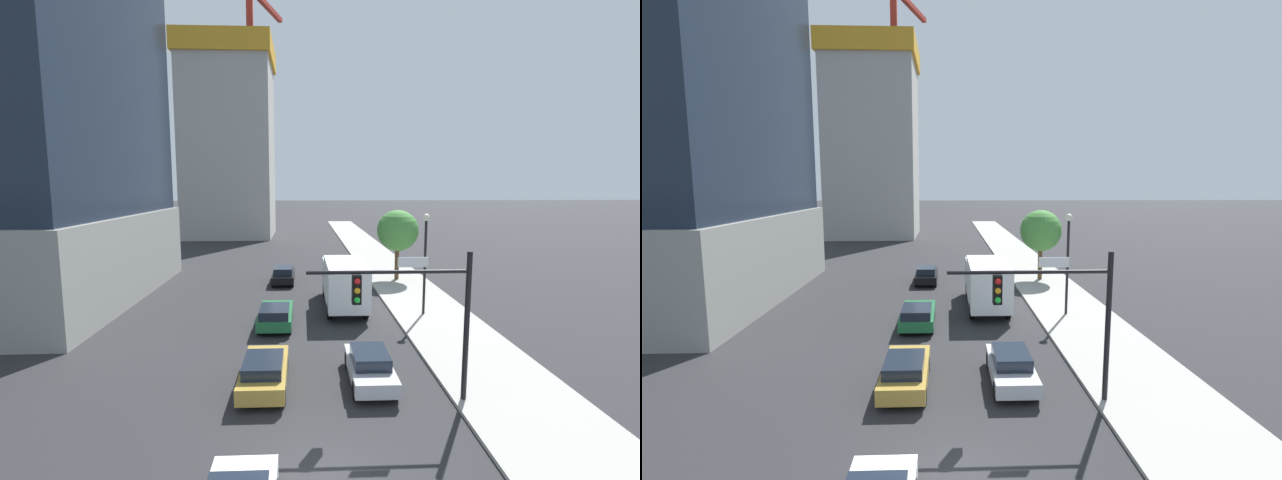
# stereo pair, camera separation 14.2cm
# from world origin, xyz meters

# --- Properties ---
(sidewalk) EXTENTS (4.98, 120.00, 0.15)m
(sidewalk) POSITION_xyz_m (7.69, 20.00, 0.07)
(sidewalk) COLOR #9E9B93
(sidewalk) RESTS_ON ground
(construction_building) EXTENTS (14.83, 15.13, 35.68)m
(construction_building) POSITION_xyz_m (-11.40, 56.37, 15.97)
(construction_building) COLOR #B2AFA8
(construction_building) RESTS_ON ground
(traffic_light_pole) EXTENTS (5.98, 0.48, 5.59)m
(traffic_light_pole) POSITION_xyz_m (3.64, 4.01, 3.93)
(traffic_light_pole) COLOR black
(traffic_light_pole) RESTS_ON sidewalk
(street_lamp) EXTENTS (0.44, 0.44, 6.20)m
(street_lamp) POSITION_xyz_m (7.09, 14.44, 4.17)
(street_lamp) COLOR black
(street_lamp) RESTS_ON sidewalk
(street_tree) EXTENTS (3.44, 3.44, 5.85)m
(street_tree) POSITION_xyz_m (7.58, 24.06, 4.26)
(street_tree) COLOR brown
(street_tree) RESTS_ON sidewalk
(car_green) EXTENTS (1.90, 4.34, 1.36)m
(car_green) POSITION_xyz_m (-1.96, 12.89, 0.69)
(car_green) COLOR #1E6638
(car_green) RESTS_ON ground
(car_black) EXTENTS (1.76, 4.27, 1.42)m
(car_black) POSITION_xyz_m (-1.96, 23.61, 0.71)
(car_black) COLOR black
(car_black) RESTS_ON ground
(car_gold) EXTENTS (1.80, 4.22, 1.35)m
(car_gold) POSITION_xyz_m (-1.96, 5.50, 0.69)
(car_gold) COLOR #AD8938
(car_gold) RESTS_ON ground
(car_silver) EXTENTS (1.72, 4.09, 1.37)m
(car_silver) POSITION_xyz_m (2.34, 5.76, 0.71)
(car_silver) COLOR #B7B7BC
(car_silver) RESTS_ON ground
(box_truck) EXTENTS (2.49, 7.53, 3.26)m
(box_truck) POSITION_xyz_m (2.34, 16.39, 1.83)
(box_truck) COLOR silver
(box_truck) RESTS_ON ground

